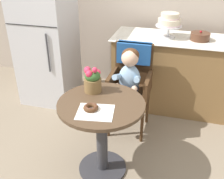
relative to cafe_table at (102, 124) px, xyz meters
name	(u,v)px	position (x,y,z in m)	size (l,w,h in m)	color
ground_plane	(103,168)	(0.00, 0.00, -0.51)	(8.00, 8.00, 0.00)	gray
cafe_table	(102,124)	(0.00, 0.00, 0.00)	(0.72, 0.72, 0.72)	#4C3826
wicker_chair	(132,74)	(0.10, 0.76, 0.13)	(0.42, 0.45, 0.95)	#472D19
seated_child	(129,77)	(0.10, 0.61, 0.17)	(0.27, 0.32, 0.73)	#8CADCC
paper_napkin	(95,112)	(0.00, -0.15, 0.21)	(0.28, 0.24, 0.00)	white
donut_front	(91,107)	(-0.04, -0.12, 0.23)	(0.12, 0.12, 0.04)	#4C2D19
flower_vase	(93,79)	(-0.13, 0.17, 0.33)	(0.15, 0.15, 0.24)	brown
display_counter	(177,74)	(0.55, 1.30, -0.05)	(1.56, 0.62, 0.90)	olive
tiered_cake_stand	(169,21)	(0.40, 1.30, 0.58)	(0.30, 0.30, 0.28)	silver
round_layer_cake	(200,36)	(0.75, 1.29, 0.43)	(0.21, 0.21, 0.11)	#4C2D1E
refrigerator	(46,36)	(-1.05, 1.10, 0.34)	(0.64, 0.63, 1.70)	silver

